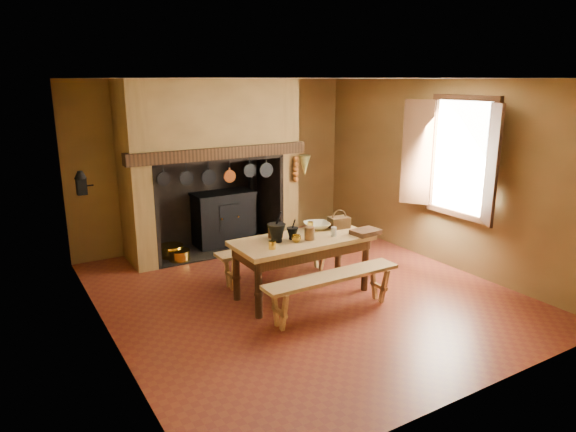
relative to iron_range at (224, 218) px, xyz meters
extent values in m
plane|color=maroon|center=(0.04, -2.45, -0.48)|extent=(5.50, 5.50, 0.00)
plane|color=silver|center=(0.04, -2.45, 2.32)|extent=(5.50, 5.50, 0.00)
cube|color=olive|center=(0.04, 0.30, 0.92)|extent=(5.00, 0.02, 2.80)
cube|color=olive|center=(-2.46, -2.45, 0.92)|extent=(0.02, 5.50, 2.80)
cube|color=olive|center=(2.54, -2.45, 0.92)|extent=(0.02, 5.50, 2.80)
cube|color=olive|center=(0.04, -5.20, 0.92)|extent=(5.00, 0.02, 2.80)
cube|color=olive|center=(-1.51, -0.15, 0.92)|extent=(0.30, 0.90, 2.80)
cube|color=olive|center=(0.99, -0.15, 0.92)|extent=(0.30, 0.90, 2.80)
cube|color=olive|center=(-0.26, -0.15, 1.72)|extent=(2.20, 0.90, 1.20)
cube|color=black|center=(-0.26, -0.55, 1.21)|extent=(2.95, 0.22, 0.18)
cube|color=black|center=(-0.26, 0.27, 0.32)|extent=(2.20, 0.06, 1.60)
cube|color=black|center=(-0.26, -0.15, -0.47)|extent=(2.20, 0.90, 0.02)
cube|color=black|center=(-0.01, 0.00, -0.03)|extent=(1.00, 0.50, 0.90)
cube|color=black|center=(-0.01, -0.02, 0.44)|extent=(1.04, 0.54, 0.04)
cube|color=black|center=(-0.01, -0.26, 0.07)|extent=(0.35, 0.02, 0.45)
cylinder|color=black|center=(0.54, 0.00, 0.77)|extent=(0.10, 0.10, 0.70)
cylinder|color=gold|center=(-0.16, -0.28, 0.07)|extent=(0.03, 0.03, 0.03)
cylinder|color=gold|center=(0.14, -0.28, 0.07)|extent=(0.03, 0.03, 0.03)
cylinder|color=gold|center=(-1.01, -0.15, -0.38)|extent=(0.40, 0.40, 0.20)
cylinder|color=gold|center=(-0.96, -0.40, -0.39)|extent=(0.34, 0.34, 0.18)
cube|color=black|center=(-1.21, -0.05, -0.40)|extent=(0.18, 0.18, 0.16)
cone|color=brown|center=(1.22, -0.66, 0.90)|extent=(0.20, 0.20, 0.35)
cube|color=white|center=(2.52, -2.85, 1.22)|extent=(0.02, 1.00, 1.60)
cube|color=#3E2113|center=(2.49, -2.85, 2.06)|extent=(0.08, 1.16, 0.08)
cube|color=#3E2113|center=(2.49, -2.85, 0.38)|extent=(0.08, 1.16, 0.08)
cube|color=#3E2113|center=(2.29, -3.53, 1.22)|extent=(0.29, 0.39, 1.60)
cube|color=#3E2113|center=(2.29, -2.17, 1.22)|extent=(0.29, 0.39, 1.60)
cube|color=black|center=(-2.38, -0.90, 0.97)|extent=(0.12, 0.12, 0.22)
cone|color=black|center=(-2.38, -0.90, 1.12)|extent=(0.16, 0.16, 0.10)
cylinder|color=black|center=(-2.29, -0.90, 0.97)|extent=(0.12, 0.02, 0.02)
cube|color=tan|center=(0.00, -2.51, 0.28)|extent=(1.83, 0.81, 0.06)
cube|color=#3E2113|center=(0.00, -2.51, 0.18)|extent=(1.71, 0.69, 0.14)
cylinder|color=#3E2113|center=(-0.82, -2.81, -0.12)|extent=(0.09, 0.09, 0.73)
cylinder|color=#3E2113|center=(0.81, -2.81, -0.12)|extent=(0.09, 0.09, 0.73)
cylinder|color=#3E2113|center=(-0.82, -2.20, -0.12)|extent=(0.09, 0.09, 0.73)
cylinder|color=#3E2113|center=(0.81, -2.20, -0.12)|extent=(0.09, 0.09, 0.73)
cube|color=tan|center=(0.00, -3.18, 0.01)|extent=(1.82, 0.32, 0.05)
cube|color=tan|center=(0.00, -1.83, 0.00)|extent=(1.81, 0.32, 0.05)
cylinder|color=black|center=(-0.37, -2.47, 0.33)|extent=(0.14, 0.14, 0.04)
cone|color=black|center=(-0.37, -2.47, 0.45)|extent=(0.23, 0.23, 0.19)
cylinder|color=black|center=(-0.34, -2.47, 0.61)|extent=(0.10, 0.06, 0.19)
cylinder|color=black|center=(-0.14, -2.48, 0.32)|extent=(0.09, 0.09, 0.03)
cone|color=black|center=(-0.14, -2.48, 0.40)|extent=(0.15, 0.15, 0.13)
cylinder|color=black|center=(-0.12, -2.48, 0.51)|extent=(0.06, 0.02, 0.12)
cube|color=#3E2113|center=(-0.30, -2.33, 0.38)|extent=(0.17, 0.17, 0.14)
cylinder|color=gold|center=(-0.30, -2.33, 0.46)|extent=(0.10, 0.10, 0.03)
cylinder|color=black|center=(-0.25, -2.33, 0.50)|extent=(0.11, 0.06, 0.04)
cylinder|color=gold|center=(-0.56, -2.69, 0.36)|extent=(0.11, 0.11, 0.10)
cylinder|color=gold|center=(0.34, -2.18, 0.36)|extent=(0.10, 0.10, 0.09)
imported|color=beige|center=(0.40, -2.25, 0.35)|extent=(0.44, 0.44, 0.09)
cylinder|color=brown|center=(0.04, -2.61, 0.39)|extent=(0.16, 0.16, 0.17)
cylinder|color=beige|center=(0.38, -2.66, 0.37)|extent=(0.08, 0.08, 0.13)
cube|color=#452B14|center=(0.69, -2.36, 0.39)|extent=(0.30, 0.23, 0.15)
torus|color=#452B14|center=(0.69, -2.36, 0.46)|extent=(0.22, 0.05, 0.22)
cube|color=#3E2113|center=(0.81, -2.80, 0.34)|extent=(0.39, 0.29, 0.06)
imported|color=gold|center=(-0.16, -2.61, 0.36)|extent=(0.15, 0.15, 0.09)
camera|label=1|loc=(-3.45, -7.85, 2.31)|focal=32.00mm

